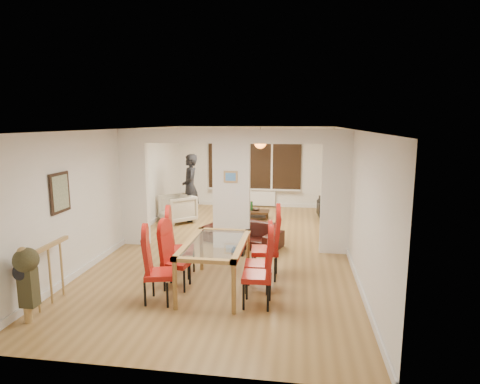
% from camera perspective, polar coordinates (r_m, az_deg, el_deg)
% --- Properties ---
extents(floor, '(5.00, 9.00, 0.01)m').
position_cam_1_polar(floor, '(8.96, -1.19, -7.92)').
color(floor, olive).
rests_on(floor, ground).
extents(room_walls, '(5.00, 9.00, 2.60)m').
position_cam_1_polar(room_walls, '(8.65, -1.22, 0.30)').
color(room_walls, silver).
rests_on(room_walls, floor).
extents(divider_wall, '(5.00, 0.18, 2.60)m').
position_cam_1_polar(divider_wall, '(8.65, -1.22, 0.30)').
color(divider_wall, white).
rests_on(divider_wall, floor).
extents(bay_window_blinds, '(3.00, 0.08, 1.80)m').
position_cam_1_polar(bay_window_blinds, '(12.99, 2.04, 4.45)').
color(bay_window_blinds, black).
rests_on(bay_window_blinds, room_walls).
extents(radiator, '(1.40, 0.08, 0.50)m').
position_cam_1_polar(radiator, '(13.12, 1.99, -0.79)').
color(radiator, white).
rests_on(radiator, floor).
extents(pendant_light, '(0.36, 0.36, 0.36)m').
position_cam_1_polar(pendant_light, '(11.78, 2.90, 7.04)').
color(pendant_light, orange).
rests_on(pendant_light, room_walls).
extents(stair_newel, '(0.40, 1.20, 1.10)m').
position_cam_1_polar(stair_newel, '(6.74, -25.67, -10.14)').
color(stair_newel, '#A4814B').
rests_on(stair_newel, floor).
extents(wall_poster, '(0.04, 0.52, 0.67)m').
position_cam_1_polar(wall_poster, '(7.25, -24.24, -0.08)').
color(wall_poster, gray).
rests_on(wall_poster, room_walls).
extents(pillar_photo, '(0.30, 0.03, 0.25)m').
position_cam_1_polar(pillar_photo, '(8.51, -1.34, 2.18)').
color(pillar_photo, '#4C8CD8').
rests_on(pillar_photo, divider_wall).
extents(dining_table, '(0.98, 1.74, 0.81)m').
position_cam_1_polar(dining_table, '(6.75, -3.50, -10.40)').
color(dining_table, olive).
rests_on(dining_table, floor).
extents(dining_chair_la, '(0.53, 0.53, 1.08)m').
position_cam_1_polar(dining_chair_la, '(6.36, -11.40, -10.63)').
color(dining_chair_la, maroon).
rests_on(dining_chair_la, floor).
extents(dining_chair_lb, '(0.48, 0.48, 1.04)m').
position_cam_1_polar(dining_chair_lb, '(6.83, -8.97, -9.27)').
color(dining_chair_lb, maroon).
rests_on(dining_chair_lb, floor).
extents(dining_chair_lc, '(0.53, 0.53, 1.13)m').
position_cam_1_polar(dining_chair_lc, '(7.34, -8.43, -7.50)').
color(dining_chair_lc, maroon).
rests_on(dining_chair_lc, floor).
extents(dining_chair_ra, '(0.46, 0.46, 1.10)m').
position_cam_1_polar(dining_chair_ra, '(6.12, 2.45, -11.14)').
color(dining_chair_ra, maroon).
rests_on(dining_chair_ra, floor).
extents(dining_chair_rb, '(0.45, 0.45, 1.05)m').
position_cam_1_polar(dining_chair_rb, '(6.65, 2.53, -9.64)').
color(dining_chair_rb, maroon).
rests_on(dining_chair_rb, floor).
extents(dining_chair_rc, '(0.52, 0.52, 1.18)m').
position_cam_1_polar(dining_chair_rc, '(7.17, 3.56, -7.61)').
color(dining_chair_rc, maroon).
rests_on(dining_chair_rc, floor).
extents(sofa, '(1.94, 1.36, 0.53)m').
position_cam_1_polar(sofa, '(9.14, 0.32, -5.83)').
color(sofa, black).
rests_on(sofa, floor).
extents(armchair, '(1.17, 1.17, 0.76)m').
position_cam_1_polar(armchair, '(11.21, -8.88, -2.35)').
color(armchair, '#BDB4A0').
rests_on(armchair, floor).
extents(person, '(0.79, 0.64, 1.87)m').
position_cam_1_polar(person, '(11.27, -7.08, 0.63)').
color(person, black).
rests_on(person, floor).
extents(television, '(1.02, 0.21, 0.58)m').
position_cam_1_polar(television, '(11.72, 11.01, -2.32)').
color(television, black).
rests_on(television, floor).
extents(coffee_table, '(1.04, 0.58, 0.23)m').
position_cam_1_polar(coffee_table, '(11.56, 1.63, -3.21)').
color(coffee_table, black).
rests_on(coffee_table, floor).
extents(bottle, '(0.07, 0.07, 0.28)m').
position_cam_1_polar(bottle, '(11.53, 1.66, -1.95)').
color(bottle, '#143F19').
rests_on(bottle, coffee_table).
extents(bowl, '(0.23, 0.23, 0.06)m').
position_cam_1_polar(bowl, '(11.57, 2.27, -2.48)').
color(bowl, black).
rests_on(bowl, coffee_table).
extents(shoes, '(0.26, 0.28, 0.11)m').
position_cam_1_polar(shoes, '(8.52, -0.26, -8.50)').
color(shoes, black).
rests_on(shoes, floor).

